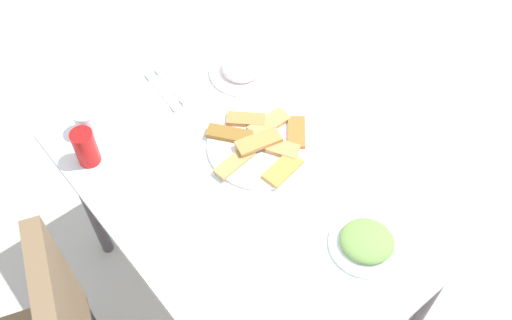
{
  "coord_description": "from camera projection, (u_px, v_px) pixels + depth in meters",
  "views": [
    {
      "loc": [
        -0.74,
        0.59,
        2.13
      ],
      "look_at": [
        0.03,
        -0.04,
        0.76
      ],
      "focal_mm": 41.12,
      "sensor_mm": 36.0,
      "label": 1
    }
  ],
  "objects": [
    {
      "name": "ground_plane",
      "position": [
        253.0,
        286.0,
        2.28
      ],
      "size": [
        6.0,
        6.0,
        0.0
      ],
      "primitive_type": "plane",
      "color": "beige"
    },
    {
      "name": "paper_napkin",
      "position": [
        166.0,
        90.0,
        1.89
      ],
      "size": [
        0.15,
        0.15,
        0.0
      ],
      "primitive_type": "cube",
      "rotation": [
        0.0,
        0.0,
        0.12
      ],
      "color": "white",
      "rests_on": "dining_table"
    },
    {
      "name": "pide_platter",
      "position": [
        262.0,
        143.0,
        1.75
      ],
      "size": [
        0.33,
        0.34,
        0.04
      ],
      "color": "white",
      "rests_on": "dining_table"
    },
    {
      "name": "soda_can",
      "position": [
        86.0,
        147.0,
        1.68
      ],
      "size": [
        0.07,
        0.07,
        0.12
      ],
      "primitive_type": "cylinder",
      "rotation": [
        0.0,
        0.0,
        1.51
      ],
      "color": "red",
      "rests_on": "dining_table"
    },
    {
      "name": "salad_plate_rice",
      "position": [
        242.0,
        69.0,
        1.92
      ],
      "size": [
        0.21,
        0.21,
        0.06
      ],
      "color": "white",
      "rests_on": "dining_table"
    },
    {
      "name": "salad_plate_greens",
      "position": [
        367.0,
        242.0,
        1.55
      ],
      "size": [
        0.2,
        0.2,
        0.05
      ],
      "color": "white",
      "rests_on": "dining_table"
    },
    {
      "name": "drinking_glass",
      "position": [
        87.0,
        122.0,
        1.75
      ],
      "size": [
        0.07,
        0.07,
        0.09
      ],
      "primitive_type": "cylinder",
      "color": "silver",
      "rests_on": "dining_table"
    },
    {
      "name": "dining_table",
      "position": [
        253.0,
        196.0,
        1.75
      ],
      "size": [
        1.12,
        0.82,
        0.73
      ],
      "color": "silver",
      "rests_on": "ground_plane"
    },
    {
      "name": "spoon",
      "position": [
        162.0,
        92.0,
        1.88
      ],
      "size": [
        0.2,
        0.03,
        0.0
      ],
      "primitive_type": "cube",
      "rotation": [
        0.0,
        0.0,
        -0.08
      ],
      "color": "silver",
      "rests_on": "paper_napkin"
    },
    {
      "name": "fork",
      "position": [
        171.0,
        86.0,
        1.9
      ],
      "size": [
        0.19,
        0.03,
        0.0
      ],
      "primitive_type": "cube",
      "rotation": [
        0.0,
        0.0,
        -0.08
      ],
      "color": "silver",
      "rests_on": "paper_napkin"
    }
  ]
}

